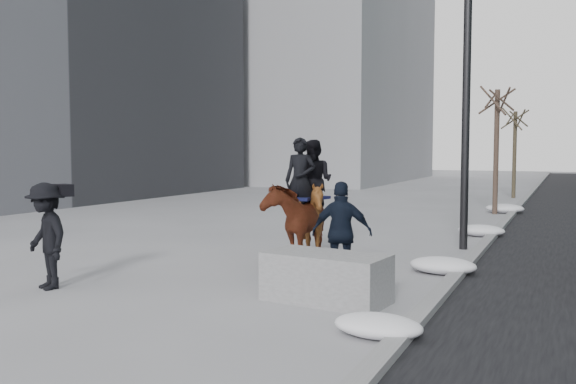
% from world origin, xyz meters
% --- Properties ---
extents(ground, '(120.00, 120.00, 0.00)m').
position_xyz_m(ground, '(0.00, 0.00, 0.00)').
color(ground, gray).
rests_on(ground, ground).
extents(curb, '(0.25, 90.00, 0.12)m').
position_xyz_m(curb, '(3.00, 10.00, 0.06)').
color(curb, gray).
rests_on(curb, ground).
extents(planter, '(1.93, 1.13, 0.73)m').
position_xyz_m(planter, '(1.49, -0.64, 0.37)').
color(planter, gray).
rests_on(planter, ground).
extents(tree_near, '(1.20, 1.20, 4.89)m').
position_xyz_m(tree_near, '(2.40, 13.58, 2.44)').
color(tree_near, '#33261E').
rests_on(tree_near, ground).
extents(tree_far, '(1.20, 1.20, 4.54)m').
position_xyz_m(tree_far, '(2.40, 21.50, 2.27)').
color(tree_far, '#382F21').
rests_on(tree_far, ground).
extents(mounted_left, '(1.09, 2.04, 2.54)m').
position_xyz_m(mounted_left, '(-0.15, 1.97, 0.95)').
color(mounted_left, '#4E220F').
rests_on(mounted_left, ground).
extents(mounted_right, '(1.53, 1.67, 2.50)m').
position_xyz_m(mounted_right, '(-0.06, 2.53, 1.00)').
color(mounted_right, '#502B10').
rests_on(mounted_right, ground).
extents(feeder, '(1.10, 0.96, 1.75)m').
position_xyz_m(feeder, '(1.28, 0.63, 0.88)').
color(feeder, black).
rests_on(feeder, ground).
extents(camera_crew, '(1.30, 1.04, 1.75)m').
position_xyz_m(camera_crew, '(-2.99, -1.78, 0.89)').
color(camera_crew, black).
rests_on(camera_crew, ground).
extents(lamppost, '(0.25, 1.05, 9.09)m').
position_xyz_m(lamppost, '(2.60, 5.28, 4.99)').
color(lamppost, black).
rests_on(lamppost, ground).
extents(snow_piles, '(1.33, 16.79, 0.34)m').
position_xyz_m(snow_piles, '(2.70, 6.52, 0.16)').
color(snow_piles, silver).
rests_on(snow_piles, ground).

